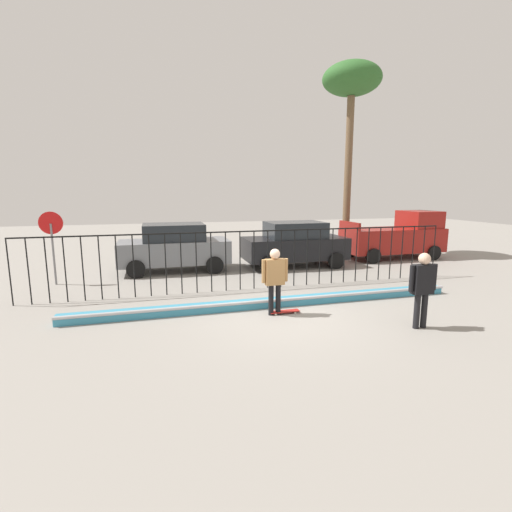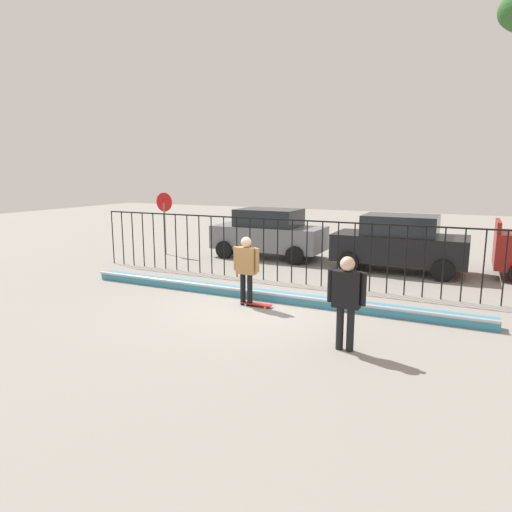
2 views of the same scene
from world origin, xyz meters
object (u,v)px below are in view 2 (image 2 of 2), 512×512
Objects in this scene: stop_sign at (165,215)px; skateboard at (256,304)px; skateboarder at (246,265)px; parked_car_black at (399,243)px; parked_car_gray at (269,233)px; camera_operator at (346,295)px.

skateboard is at bearing -37.55° from stop_sign.
skateboarder is 0.40× the size of parked_car_black.
parked_car_gray is at bearing 16.34° from stop_sign.
camera_operator is 7.62m from parked_car_black.
skateboard is (0.28, 0.01, -0.98)m from skateboarder.
stop_sign is at bearing -15.76° from camera_operator.
camera_operator is 0.42× the size of parked_car_black.
camera_operator is at bearing -61.39° from parked_car_gray.
stop_sign is (-6.25, 5.03, 0.58)m from skateboarder.
parked_car_gray reaches higher than camera_operator.
parked_car_black is 1.72× the size of stop_sign.
parked_car_gray is (-2.17, 6.22, -0.07)m from skateboarder.
parked_car_gray is (-2.45, 6.22, 0.91)m from skateboard.
skateboarder is 0.69× the size of stop_sign.
parked_car_gray and parked_car_black have the same top height.
parked_car_black is (4.99, -0.42, 0.00)m from parked_car_gray.
skateboard is at bearing -72.55° from parked_car_gray.
skateboarder is at bearing -165.11° from skateboard.
skateboarder is 6.45m from parked_car_black.
stop_sign is (-9.23, 6.84, 0.54)m from camera_operator.
camera_operator reaches higher than skateboarder.
parked_car_gray reaches higher than skateboard.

